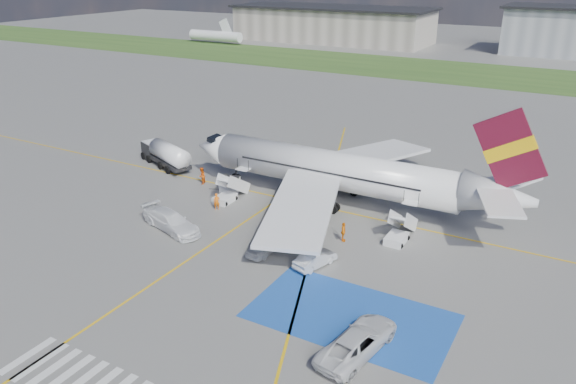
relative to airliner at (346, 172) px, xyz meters
The scene contains 20 objects.
ground 14.48m from the airliner, 96.14° to the right, with size 400.00×400.00×0.00m, color #60605E.
grass_strip 81.08m from the airliner, 91.06° to the left, with size 400.00×30.00×0.01m, color #2D4C1E.
taxiway_line_main 4.21m from the airliner, 126.97° to the right, with size 120.00×0.20×0.01m, color gold.
taxiway_line_cross 25.10m from the airliner, 105.17° to the right, with size 0.20×60.00×0.01m, color gold.
taxiway_line_diag 4.21m from the airliner, 126.97° to the right, with size 0.20×60.00×0.01m, color gold.
staging_box 20.19m from the airliner, 64.74° to the right, with size 14.00×8.00×0.01m, color #1B4DA7.
crosswalk 32.35m from the airliner, 95.90° to the right, with size 9.00×4.00×0.01m.
terminal_west 129.04m from the airliner, 115.97° to the left, with size 60.00×22.00×10.00m, color gray.
airliner is the anchor object (origin of this frame).
airstairs_fwd 12.52m from the airliner, 154.30° to the right, with size 1.90×5.20×3.60m.
airstairs_aft 9.59m from the airliner, 35.25° to the right, with size 1.90×5.20×3.60m.
fuel_tanker 23.72m from the airliner, behind, with size 9.11×5.54×3.04m.
gpu_cart 12.77m from the airliner, 164.66° to the right, with size 2.45×2.01×1.76m.
car_silver_a 13.48m from the airliner, 97.00° to the right, with size 1.63×4.06×1.38m, color #B5B8BD.
car_silver_b 13.66m from the airliner, 76.35° to the right, with size 1.40×4.01×1.32m, color #ABADB2.
van_white_a 23.86m from the airliner, 63.94° to the right, with size 2.48×5.38×2.02m, color silver.
van_white_b 17.89m from the airliner, 130.82° to the right, with size 2.28×5.60×2.19m, color white.
crew_fwd 13.33m from the airliner, 143.73° to the right, with size 0.62×0.41×1.70m, color orange.
crew_nose 16.61m from the airliner, behind, with size 0.94×0.73×1.93m, color #E5550C.
crew_aft 8.83m from the airliner, 67.09° to the right, with size 1.05×0.44×1.80m, color orange.
Camera 1 is at (22.48, -34.94, 22.94)m, focal length 35.00 mm.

